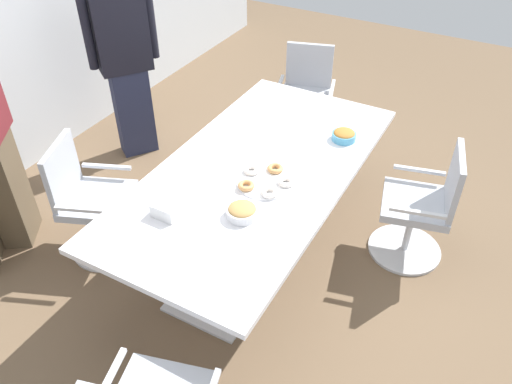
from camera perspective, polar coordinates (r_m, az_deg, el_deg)
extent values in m
cube|color=brown|center=(3.97, 0.00, -6.29)|extent=(10.00, 10.00, 0.01)
cube|color=silver|center=(3.49, 0.00, 2.32)|extent=(2.40, 1.20, 0.04)
cube|color=silver|center=(3.64, -4.26, -11.43)|extent=(0.56, 0.56, 0.02)
cylinder|color=silver|center=(3.37, -4.55, -7.52)|extent=(0.09, 0.09, 0.69)
cube|color=silver|center=(4.32, 3.52, -1.61)|extent=(0.56, 0.56, 0.02)
cylinder|color=silver|center=(4.10, 3.71, 2.21)|extent=(0.09, 0.09, 0.69)
cylinder|color=silver|center=(5.18, 5.13, 5.88)|extent=(0.67, 0.67, 0.02)
cylinder|color=silver|center=(5.07, 5.27, 7.93)|extent=(0.05, 0.05, 0.41)
cube|color=#ADB2BC|center=(4.95, 5.42, 10.25)|extent=(0.57, 0.57, 0.06)
cube|color=#ADB2BC|center=(5.04, 5.91, 13.76)|extent=(0.17, 0.43, 0.42)
cube|color=silver|center=(4.88, 8.41, 11.15)|extent=(0.36, 0.14, 0.02)
cube|color=silver|center=(4.93, 2.62, 11.79)|extent=(0.36, 0.14, 0.02)
cylinder|color=silver|center=(4.13, -15.91, -5.70)|extent=(0.70, 0.70, 0.02)
cylinder|color=silver|center=(3.98, -16.44, -3.47)|extent=(0.05, 0.05, 0.41)
cube|color=#ADB2BC|center=(3.84, -17.05, -0.88)|extent=(0.60, 0.60, 0.06)
cube|color=#ADB2BC|center=(3.78, -20.66, 2.18)|extent=(0.42, 0.20, 0.42)
cube|color=silver|center=(3.95, -16.17, 2.71)|extent=(0.17, 0.35, 0.02)
cube|color=silver|center=(3.60, -18.72, -1.85)|extent=(0.17, 0.35, 0.02)
cube|color=silver|center=(2.68, -16.08, -19.50)|extent=(0.36, 0.13, 0.02)
cylinder|color=silver|center=(4.10, 16.03, -6.07)|extent=(0.65, 0.65, 0.02)
cylinder|color=silver|center=(3.96, 16.56, -3.84)|extent=(0.05, 0.05, 0.41)
cube|color=#ADB2BC|center=(3.81, 17.19, -1.24)|extent=(0.56, 0.56, 0.06)
cube|color=#ADB2BC|center=(3.69, 21.07, 1.11)|extent=(0.43, 0.14, 0.42)
cube|color=silver|center=(3.54, 17.43, -2.19)|extent=(0.12, 0.36, 0.02)
cube|color=silver|center=(3.94, 17.60, 2.31)|extent=(0.12, 0.36, 0.02)
cube|color=brown|center=(4.20, -25.73, 0.24)|extent=(0.38, 0.35, 0.89)
cube|color=#232842|center=(4.94, -13.35, 8.68)|extent=(0.38, 0.35, 0.83)
cube|color=black|center=(4.63, -14.72, 16.65)|extent=(0.49, 0.43, 0.66)
cylinder|color=black|center=(4.68, -11.53, 17.74)|extent=(0.11, 0.11, 0.59)
cylinder|color=black|center=(4.58, -18.09, 16.23)|extent=(0.11, 0.11, 0.59)
cylinder|color=#4C9EC6|center=(3.81, 9.68, 6.07)|extent=(0.17, 0.17, 0.06)
ellipsoid|color=#AD702D|center=(3.80, 9.72, 6.42)|extent=(0.15, 0.15, 0.05)
cylinder|color=white|center=(3.08, -1.53, -2.29)|extent=(0.19, 0.19, 0.06)
ellipsoid|color=tan|center=(3.06, -1.54, -1.88)|extent=(0.17, 0.17, 0.05)
cylinder|color=white|center=(3.35, 1.00, 1.11)|extent=(0.37, 0.37, 0.01)
torus|color=tan|center=(3.43, 2.13, 2.61)|extent=(0.11, 0.11, 0.03)
torus|color=white|center=(3.42, -0.55, 2.45)|extent=(0.11, 0.11, 0.03)
torus|color=tan|center=(3.28, -1.10, 0.72)|extent=(0.11, 0.11, 0.03)
torus|color=white|center=(3.23, 1.49, -0.04)|extent=(0.11, 0.11, 0.03)
torus|color=white|center=(3.32, 3.35, 1.12)|extent=(0.11, 0.11, 0.03)
cube|color=white|center=(3.13, -9.65, -1.73)|extent=(0.16, 0.16, 0.09)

